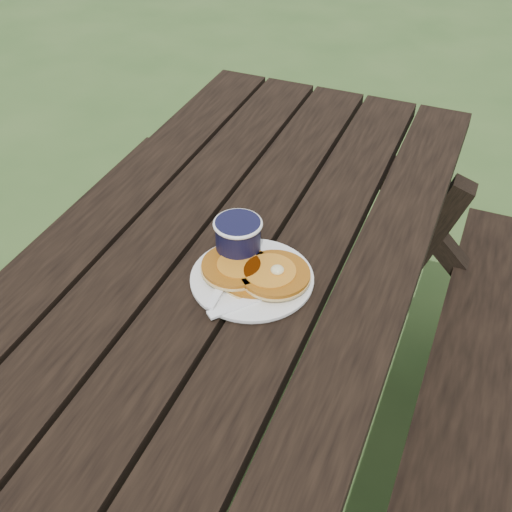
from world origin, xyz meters
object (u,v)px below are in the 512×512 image
at_px(coffee_cup, 238,239).
at_px(plate, 252,279).
at_px(picnic_table, 212,407).
at_px(pancake_stack, 256,272).

bearing_deg(coffee_cup, plate, -44.18).
relative_size(picnic_table, pancake_stack, 8.63).
distance_m(picnic_table, pancake_stack, 0.42).
bearing_deg(coffee_cup, picnic_table, -111.64).
distance_m(picnic_table, plate, 0.40).
height_order(picnic_table, pancake_stack, pancake_stack).
relative_size(plate, coffee_cup, 2.40).
xyz_separation_m(plate, pancake_stack, (0.01, 0.00, 0.02)).
xyz_separation_m(plate, coffee_cup, (-0.05, 0.05, 0.05)).
height_order(pancake_stack, coffee_cup, coffee_cup).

